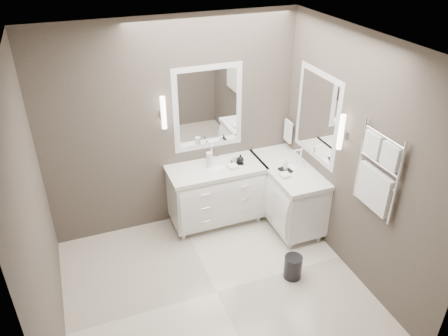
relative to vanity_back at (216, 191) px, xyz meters
name	(u,v)px	position (x,y,z in m)	size (l,w,h in m)	color
floor	(216,292)	(-0.45, -1.23, -0.49)	(3.20, 3.00, 0.01)	silver
ceiling	(213,47)	(-0.45, -1.23, 2.22)	(3.20, 3.00, 0.01)	white
wall_back	(174,128)	(-0.45, 0.28, 0.86)	(3.20, 0.01, 2.70)	#4D443D
wall_front	(291,302)	(-0.45, -2.73, 0.86)	(3.20, 0.01, 2.70)	#4D443D
wall_left	(36,227)	(-2.06, -1.23, 0.86)	(0.01, 3.00, 2.70)	#4D443D
wall_right	(356,160)	(1.15, -1.23, 0.86)	(0.01, 3.00, 2.70)	#4D443D
vanity_back	(216,191)	(0.00, 0.00, 0.00)	(1.24, 0.59, 0.97)	white
vanity_right	(287,191)	(0.88, -0.33, 0.00)	(0.59, 1.24, 0.97)	white
mirror_back	(208,108)	(0.00, 0.26, 1.06)	(0.90, 0.02, 1.10)	white
mirror_right	(317,116)	(1.14, -0.43, 1.06)	(0.02, 0.90, 1.10)	white
sconce_back	(164,113)	(-0.58, 0.20, 1.11)	(0.06, 0.06, 0.40)	white
sconce_right	(341,133)	(1.08, -1.01, 1.11)	(0.06, 0.06, 0.40)	white
towel_bar_corner	(288,131)	(1.09, 0.13, 0.63)	(0.03, 0.22, 0.30)	white
towel_ladder	(377,176)	(1.10, -1.63, 0.91)	(0.06, 0.58, 0.90)	white
waste_bin	(293,267)	(0.45, -1.31, -0.34)	(0.20, 0.20, 0.29)	black
amenity_tray_back	(237,163)	(0.29, -0.01, 0.38)	(0.15, 0.12, 0.02)	black
amenity_tray_right	(285,170)	(0.78, -0.41, 0.38)	(0.12, 0.16, 0.02)	black
water_bottle	(209,160)	(-0.08, 0.03, 0.47)	(0.07, 0.07, 0.21)	silver
soap_bottle_a	(235,157)	(0.26, 0.01, 0.45)	(0.06, 0.06, 0.12)	white
soap_bottle_b	(240,158)	(0.32, -0.04, 0.45)	(0.09, 0.09, 0.12)	black
soap_bottle_c	(286,164)	(0.78, -0.41, 0.47)	(0.06, 0.06, 0.16)	white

